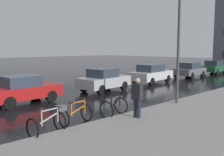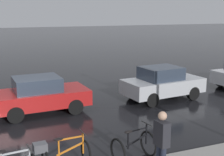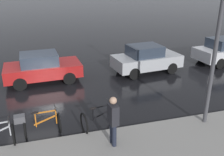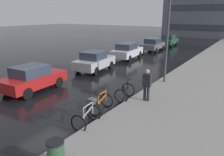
{
  "view_description": "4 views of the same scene",
  "coord_description": "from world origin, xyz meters",
  "views": [
    {
      "loc": [
        10.88,
        -4.95,
        2.93
      ],
      "look_at": [
        0.2,
        5.3,
        1.17
      ],
      "focal_mm": 40.0,
      "sensor_mm": 36.0,
      "label": 1
    },
    {
      "loc": [
        10.63,
        -1.19,
        4.16
      ],
      "look_at": [
        -0.41,
        3.29,
        1.56
      ],
      "focal_mm": 50.0,
      "sensor_mm": 36.0,
      "label": 2
    },
    {
      "loc": [
        10.7,
        0.79,
        4.91
      ],
      "look_at": [
        1.72,
        3.39,
        1.25
      ],
      "focal_mm": 40.0,
      "sensor_mm": 36.0,
      "label": 3
    },
    {
      "loc": [
        8.66,
        -6.95,
        4.35
      ],
      "look_at": [
        2.09,
        3.07,
        0.84
      ],
      "focal_mm": 35.0,
      "sensor_mm": 36.0,
      "label": 4
    }
  ],
  "objects": [
    {
      "name": "ground_plane",
      "position": [
        0.0,
        0.0,
        0.0
      ],
      "size": [
        140.0,
        140.0,
        0.0
      ],
      "primitive_type": "plane",
      "color": "black"
    },
    {
      "name": "sidewalk_kerb",
      "position": [
        6.0,
        10.0,
        0.07
      ],
      "size": [
        4.8,
        60.0,
        0.14
      ],
      "primitive_type": "cube",
      "color": "gray",
      "rests_on": "ground"
    },
    {
      "name": "bicycle_nearest",
      "position": [
        3.46,
        -0.88,
        0.4
      ],
      "size": [
        0.84,
        1.22,
        0.99
      ],
      "color": "black",
      "rests_on": "ground"
    },
    {
      "name": "bicycle_second",
      "position": [
        3.12,
        0.39,
        0.48
      ],
      "size": [
        0.78,
        1.47,
        0.97
      ],
      "color": "black",
      "rests_on": "ground"
    },
    {
      "name": "bicycle_third",
      "position": [
        3.31,
        2.43,
        0.41
      ],
      "size": [
        0.92,
        1.21,
        1.02
      ],
      "color": "black",
      "rests_on": "ground"
    },
    {
      "name": "car_red",
      "position": [
        -1.94,
        0.72,
        0.76
      ],
      "size": [
        2.06,
        3.89,
        1.51
      ],
      "color": "#AD1919",
      "rests_on": "ground"
    },
    {
      "name": "car_silver",
      "position": [
        -1.77,
        6.42,
        0.78
      ],
      "size": [
        2.15,
        3.96,
        1.57
      ],
      "color": "#B2B5BA",
      "rests_on": "ground"
    },
    {
      "name": "car_white",
      "position": [
        -2.01,
        12.09,
        0.81
      ],
      "size": [
        2.16,
        4.4,
        1.59
      ],
      "color": "silver",
      "rests_on": "ground"
    },
    {
      "name": "car_grey",
      "position": [
        -1.87,
        18.2,
        0.77
      ],
      "size": [
        2.02,
        4.02,
        1.53
      ],
      "color": "slate",
      "rests_on": "ground"
    },
    {
      "name": "car_green",
      "position": [
        -1.75,
        23.66,
        0.79
      ],
      "size": [
        1.89,
        3.98,
        1.55
      ],
      "color": "#1E6038",
      "rests_on": "ground"
    },
    {
      "name": "pedestrian",
      "position": [
        4.45,
        2.64,
        1.0
      ],
      "size": [
        0.42,
        0.28,
        1.77
      ],
      "color": "#1E2333",
      "rests_on": "ground"
    },
    {
      "name": "streetlamp",
      "position": [
        4.08,
        6.2,
        4.01
      ],
      "size": [
        0.44,
        0.44,
        5.86
      ],
      "color": "#424247",
      "rests_on": "ground"
    },
    {
      "name": "trash_bin",
      "position": [
        4.34,
        -3.31,
        0.45
      ],
      "size": [
        0.52,
        0.52,
        0.89
      ],
      "color": "#2D5133",
      "rests_on": "ground"
    },
    {
      "name": "building_facade_main",
      "position": [
        1.19,
        40.74,
        5.48
      ],
      "size": [
        17.64,
        9.28,
        10.97
      ],
      "color": "slate",
      "rests_on": "ground"
    }
  ]
}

